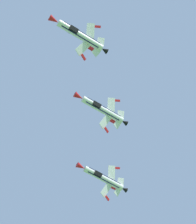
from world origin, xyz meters
name	(u,v)px	position (x,y,z in m)	size (l,w,h in m)	color
fighter_jet_lead	(79,35)	(21.19, 21.25, 111.16)	(15.93, 7.27, 7.73)	white
fighter_jet_left_wing	(102,109)	(38.60, 32.87, 112.39)	(15.93, 6.58, 8.28)	white
fighter_jet_right_wing	(103,178)	(51.86, 47.42, 110.13)	(15.93, 6.43, 8.39)	white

